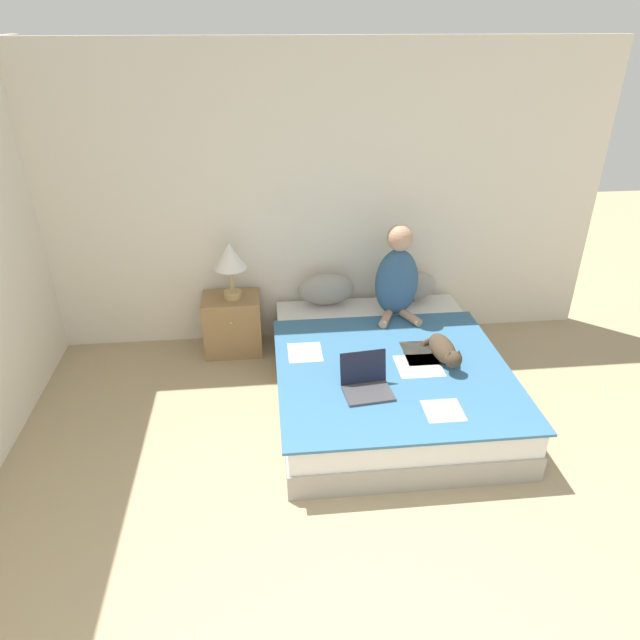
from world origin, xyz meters
TOP-DOWN VIEW (x-y plane):
  - wall_back at (0.00, 3.70)m, footprint 5.31×0.05m
  - bed at (0.58, 2.59)m, footprint 1.71×2.07m
  - pillow_near at (0.21, 3.50)m, footprint 0.51×0.21m
  - pillow_far at (0.96, 3.50)m, footprint 0.51×0.21m
  - person_sitting at (0.78, 3.24)m, footprint 0.37×0.37m
  - cat_tabby at (0.98, 2.47)m, footprint 0.21×0.58m
  - laptop_open at (0.34, 2.15)m, footprint 0.36×0.32m
  - nightstand at (-0.63, 3.44)m, footprint 0.50×0.39m
  - table_lamp at (-0.61, 3.43)m, footprint 0.28×0.28m

SIDE VIEW (x-z plane):
  - bed at x=0.58m, z-range 0.00..0.39m
  - nightstand at x=-0.63m, z-range 0.00..0.53m
  - laptop_open at x=0.34m, z-range 0.32..0.57m
  - cat_tabby at x=0.98m, z-range 0.39..0.57m
  - pillow_near at x=0.21m, z-range 0.39..0.68m
  - pillow_far at x=0.96m, z-range 0.39..0.68m
  - person_sitting at x=0.78m, z-range 0.35..1.15m
  - table_lamp at x=-0.61m, z-range 0.64..1.13m
  - wall_back at x=0.00m, z-range 0.00..2.55m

